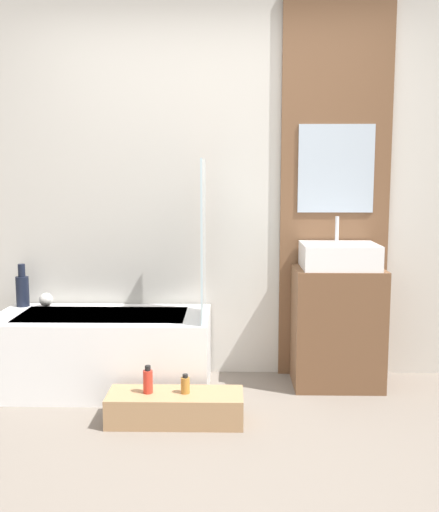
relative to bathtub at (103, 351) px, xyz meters
name	(u,v)px	position (x,y,z in m)	size (l,w,h in m)	color
ground_plane	(209,483)	(0.73, -1.21, -0.25)	(12.00, 12.00, 0.00)	slate
wall_tiled_back	(217,188)	(0.73, 0.37, 1.05)	(4.20, 0.06, 2.60)	beige
wall_wood_accent	(335,187)	(1.54, 0.32, 1.06)	(0.74, 0.04, 2.60)	brown
bathtub	(103,351)	(0.00, 0.00, 0.00)	(1.38, 0.65, 0.50)	white
glass_shower_screen	(203,240)	(0.66, -0.08, 0.74)	(0.01, 0.45, 0.99)	silver
wooden_step_bench	(175,407)	(0.52, -0.52, -0.17)	(0.77, 0.28, 0.17)	#A87F56
vanity_cabinet	(337,327)	(1.54, 0.10, 0.14)	(0.58, 0.41, 0.79)	brown
sink	(339,256)	(1.54, 0.10, 0.62)	(0.49, 0.39, 0.33)	white
vase_tall_dark	(22,289)	(-0.60, 0.23, 0.37)	(0.09, 0.09, 0.29)	black
vase_round_light	(46,300)	(-0.44, 0.23, 0.29)	(0.09, 0.09, 0.09)	silver
bottle_soap_primary	(148,381)	(0.36, -0.52, -0.01)	(0.05, 0.05, 0.16)	red
bottle_soap_secondary	(185,385)	(0.58, -0.52, -0.03)	(0.05, 0.05, 0.11)	#B2752D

